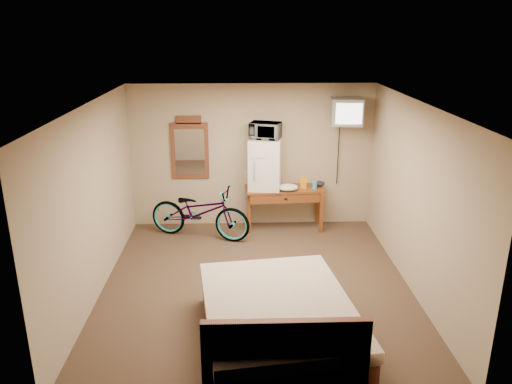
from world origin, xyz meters
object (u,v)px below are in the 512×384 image
at_px(wall_mirror, 190,148).
at_px(desk, 285,195).
at_px(crt_television, 346,112).
at_px(blue_cup, 315,185).
at_px(bed, 278,323).
at_px(bicycle, 200,212).
at_px(microwave, 265,131).
at_px(mini_fridge, 265,164).

bearing_deg(wall_mirror, desk, -9.49).
relative_size(desk, wall_mirror, 1.26).
relative_size(crt_television, wall_mirror, 0.55).
height_order(blue_cup, bed, bed).
relative_size(crt_television, bicycle, 0.35).
xyz_separation_m(desk, blue_cup, (0.51, -0.04, 0.19)).
bearing_deg(desk, bicycle, -167.71).
xyz_separation_m(desk, wall_mirror, (-1.63, 0.27, 0.77)).
bearing_deg(microwave, bicycle, -144.24).
xyz_separation_m(crt_television, wall_mirror, (-2.62, 0.25, -0.66)).
bearing_deg(bed, bicycle, 109.52).
distance_m(desk, crt_television, 1.75).
bearing_deg(mini_fridge, wall_mirror, 169.56).
height_order(desk, wall_mirror, wall_mirror).
distance_m(crt_television, wall_mirror, 2.72).
bearing_deg(desk, mini_fridge, 174.15).
bearing_deg(bed, mini_fridge, 89.57).
distance_m(desk, microwave, 1.18).
height_order(desk, microwave, microwave).
relative_size(desk, crt_television, 2.27).
bearing_deg(wall_mirror, mini_fridge, -10.44).
xyz_separation_m(bicycle, bed, (1.08, -3.06, -0.17)).
bearing_deg(crt_television, bed, -111.83).
bearing_deg(bicycle, desk, -59.49).
relative_size(bicycle, bed, 0.76).
distance_m(microwave, bicycle, 1.74).
relative_size(mini_fridge, bicycle, 0.50).
xyz_separation_m(mini_fridge, bed, (-0.03, -3.41, -0.89)).
height_order(mini_fridge, wall_mirror, wall_mirror).
xyz_separation_m(microwave, crt_television, (1.33, -0.01, 0.31)).
relative_size(microwave, bed, 0.21).
bearing_deg(mini_fridge, crt_television, -0.61).
bearing_deg(bed, desk, 83.81).
bearing_deg(mini_fridge, blue_cup, -5.23).
relative_size(mini_fridge, crt_television, 1.44).
height_order(desk, crt_television, crt_television).
distance_m(mini_fridge, bicycle, 1.37).
bearing_deg(crt_television, mini_fridge, 179.39).
bearing_deg(bicycle, crt_television, -63.94).
xyz_separation_m(crt_television, bicycle, (-2.44, -0.34, -1.61)).
bearing_deg(microwave, wall_mirror, -172.22).
bearing_deg(mini_fridge, desk, -5.85).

